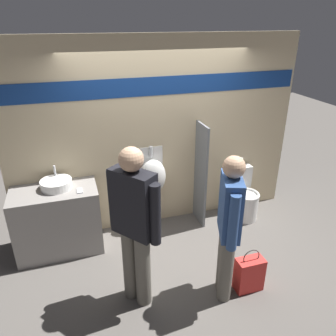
% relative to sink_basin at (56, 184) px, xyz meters
% --- Properties ---
extents(ground_plane, '(16.00, 16.00, 0.00)m').
position_rel_sink_basin_xyz_m(ground_plane, '(1.43, -0.34, -0.95)').
color(ground_plane, '#5B5651').
extents(display_wall, '(4.13, 0.07, 2.70)m').
position_rel_sink_basin_xyz_m(display_wall, '(1.43, 0.26, 0.41)').
color(display_wall, beige).
rests_on(display_wall, ground_plane).
extents(sink_counter, '(1.07, 0.58, 0.90)m').
position_rel_sink_basin_xyz_m(sink_counter, '(-0.05, -0.06, -0.50)').
color(sink_counter, gray).
rests_on(sink_counter, ground_plane).
extents(sink_basin, '(0.39, 0.39, 0.25)m').
position_rel_sink_basin_xyz_m(sink_basin, '(0.00, 0.00, 0.00)').
color(sink_basin, white).
rests_on(sink_basin, sink_counter).
extents(cell_phone, '(0.07, 0.14, 0.01)m').
position_rel_sink_basin_xyz_m(cell_phone, '(0.27, -0.17, -0.05)').
color(cell_phone, '#B7B7BC').
rests_on(cell_phone, sink_counter).
extents(divider_near_counter, '(0.03, 0.41, 1.54)m').
position_rel_sink_basin_xyz_m(divider_near_counter, '(1.99, 0.02, -0.18)').
color(divider_near_counter, slate).
rests_on(divider_near_counter, ground_plane).
extents(urinal_near_counter, '(0.37, 0.26, 1.25)m').
position_rel_sink_basin_xyz_m(urinal_near_counter, '(1.29, 0.11, -0.14)').
color(urinal_near_counter, silver).
rests_on(urinal_near_counter, ground_plane).
extents(toilet, '(0.40, 0.56, 0.92)m').
position_rel_sink_basin_xyz_m(toilet, '(2.69, -0.07, -0.63)').
color(toilet, white).
rests_on(toilet, ground_plane).
extents(person_in_vest, '(0.44, 0.52, 1.81)m').
position_rel_sink_basin_xyz_m(person_in_vest, '(0.75, -1.21, 0.05)').
color(person_in_vest, '#666056').
rests_on(person_in_vest, ground_plane).
extents(person_with_lanyard, '(0.32, 0.56, 1.69)m').
position_rel_sink_basin_xyz_m(person_with_lanyard, '(1.69, -1.43, -0.02)').
color(person_with_lanyard, '#666056').
rests_on(person_with_lanyard, ground_plane).
extents(shopping_bag, '(0.32, 0.17, 0.55)m').
position_rel_sink_basin_xyz_m(shopping_bag, '(1.99, -1.46, -0.74)').
color(shopping_bag, red).
rests_on(shopping_bag, ground_plane).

